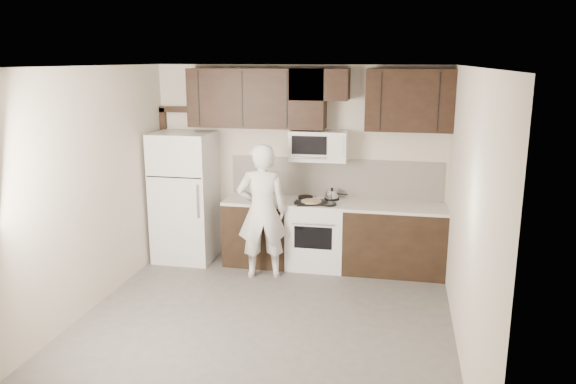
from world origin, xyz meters
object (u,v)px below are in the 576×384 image
(refrigerator, at_px, (185,197))
(microwave, at_px, (319,146))
(person, at_px, (262,211))
(stove, at_px, (316,234))

(refrigerator, bearing_deg, microwave, 5.15)
(refrigerator, xyz_separation_m, person, (1.22, -0.44, -0.02))
(stove, xyz_separation_m, microwave, (-0.00, 0.12, 1.19))
(person, bearing_deg, stove, -158.82)
(person, bearing_deg, refrigerator, -36.73)
(refrigerator, height_order, person, refrigerator)
(refrigerator, distance_m, person, 1.30)
(microwave, height_order, person, microwave)
(stove, relative_size, person, 0.54)
(microwave, distance_m, person, 1.17)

